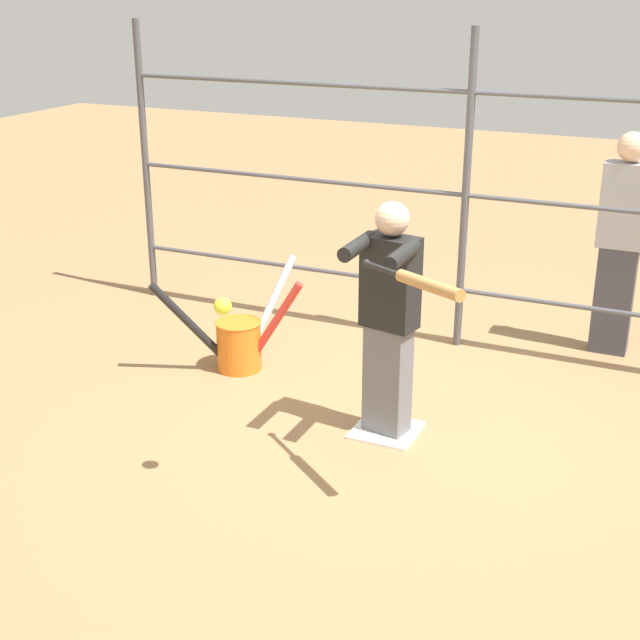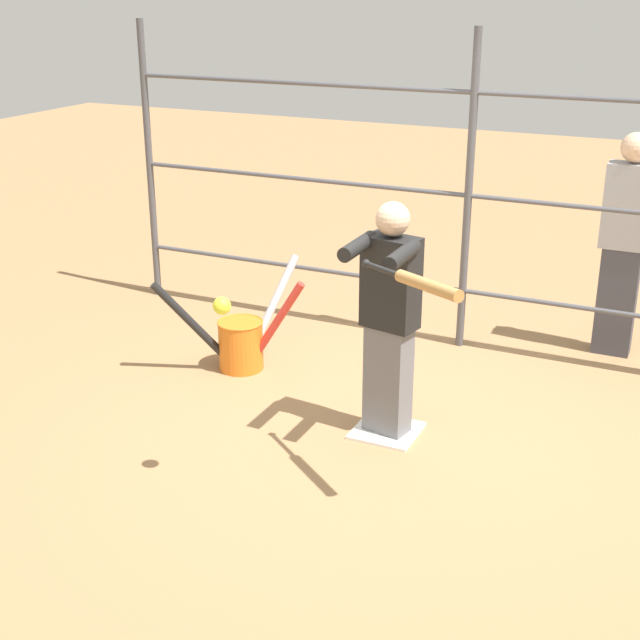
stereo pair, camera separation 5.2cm
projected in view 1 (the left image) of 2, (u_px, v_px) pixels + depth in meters
The scene contains 8 objects.
ground_plane at pixel (386, 432), 5.70m from camera, with size 24.00×24.00×0.00m, color #9E754C.
home_plate at pixel (386, 430), 5.70m from camera, with size 0.40×0.40×0.02m.
fence_backstop at pixel (466, 195), 6.63m from camera, with size 5.78×0.06×2.41m.
batter at pixel (389, 314), 5.40m from camera, with size 0.38×0.56×1.51m.
baseball_bat_swinging at pixel (421, 282), 4.49m from camera, with size 0.72×0.54×0.12m.
softball_in_flight at pixel (223, 306), 4.64m from camera, with size 0.10×0.10×0.10m.
bat_bucket at pixel (240, 340), 6.55m from camera, with size 1.03×1.04×0.74m.
bystander_behind_fence at pixel (621, 241), 6.62m from camera, with size 0.35×0.22×1.69m.
Camera 1 is at (-1.71, 4.78, 2.72)m, focal length 50.00 mm.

